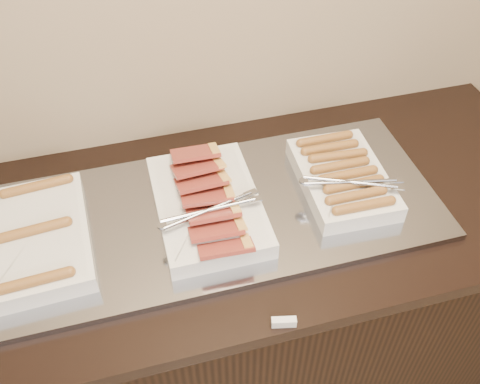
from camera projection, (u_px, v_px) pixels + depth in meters
name	position (u px, v px, depth m)	size (l,w,h in m)	color
counter	(212.00, 310.00, 1.73)	(2.06, 0.76, 0.90)	black
warming_tray	(213.00, 213.00, 1.41)	(1.20, 0.50, 0.02)	#8E919B
dish_left	(38.00, 238.00, 1.30)	(0.26, 0.38, 0.07)	silver
dish_center	(208.00, 204.00, 1.38)	(0.28, 0.41, 0.09)	silver
dish_right	(343.00, 177.00, 1.44)	(0.27, 0.34, 0.08)	silver
label_holder	(284.00, 322.00, 1.18)	(0.06, 0.02, 0.02)	silver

